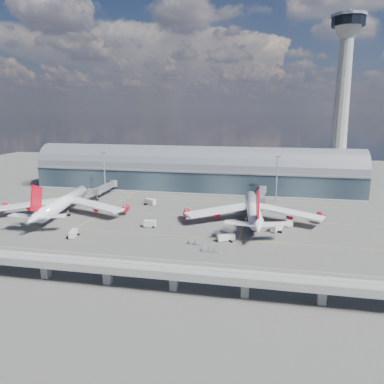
% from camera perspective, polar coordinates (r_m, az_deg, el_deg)
% --- Properties ---
extents(ground, '(500.00, 500.00, 0.00)m').
position_cam_1_polar(ground, '(163.90, -4.88, -5.35)').
color(ground, '#474744').
rests_on(ground, ground).
extents(taxi_lines, '(200.00, 80.12, 0.01)m').
position_cam_1_polar(taxi_lines, '(184.30, -2.96, -3.29)').
color(taxi_lines, gold).
rests_on(taxi_lines, ground).
extents(terminal, '(200.00, 30.00, 28.00)m').
position_cam_1_polar(terminal, '(235.11, 0.37, 3.01)').
color(terminal, '#202C36').
rests_on(terminal, ground).
extents(control_tower, '(19.00, 19.00, 103.00)m').
position_cam_1_polar(control_tower, '(236.18, 21.81, 12.00)').
color(control_tower, gray).
rests_on(control_tower, ground).
extents(guideway, '(220.00, 8.50, 7.20)m').
position_cam_1_polar(guideway, '(113.69, -12.81, -11.04)').
color(guideway, gray).
rests_on(guideway, ground).
extents(floodlight_mast_left, '(3.00, 0.70, 25.70)m').
position_cam_1_polar(floodlight_mast_left, '(228.25, -13.20, 2.97)').
color(floodlight_mast_left, gray).
rests_on(floodlight_mast_left, ground).
extents(floodlight_mast_right, '(3.00, 0.70, 25.70)m').
position_cam_1_polar(floodlight_mast_right, '(207.94, 12.79, 2.08)').
color(floodlight_mast_right, gray).
rests_on(floodlight_mast_right, ground).
extents(airliner_left, '(64.38, 67.73, 20.65)m').
position_cam_1_polar(airliner_left, '(190.42, -19.17, -1.63)').
color(airliner_left, white).
rests_on(airliner_left, ground).
extents(airliner_right, '(64.10, 67.02, 21.25)m').
position_cam_1_polar(airliner_right, '(171.07, 9.30, -2.78)').
color(airliner_right, white).
rests_on(airliner_right, ground).
extents(jet_bridge_left, '(4.40, 28.00, 7.25)m').
position_cam_1_polar(jet_bridge_left, '(227.34, -12.87, 0.78)').
color(jet_bridge_left, gray).
rests_on(jet_bridge_left, ground).
extents(jet_bridge_right, '(4.40, 32.00, 7.25)m').
position_cam_1_polar(jet_bridge_right, '(205.78, 10.63, -0.33)').
color(jet_bridge_right, gray).
rests_on(jet_bridge_right, ground).
extents(service_truck_0, '(3.61, 6.77, 2.67)m').
position_cam_1_polar(service_truck_0, '(158.06, -17.66, -6.06)').
color(service_truck_0, '#BCBCB7').
rests_on(service_truck_0, ground).
extents(service_truck_1, '(5.45, 3.05, 3.03)m').
position_cam_1_polar(service_truck_1, '(163.83, -6.41, -4.83)').
color(service_truck_1, '#BCBCB7').
rests_on(service_truck_1, ground).
extents(service_truck_2, '(7.06, 5.17, 2.53)m').
position_cam_1_polar(service_truck_2, '(146.95, 5.21, -6.94)').
color(service_truck_2, '#BCBCB7').
rests_on(service_truck_2, ground).
extents(service_truck_3, '(5.13, 6.76, 3.07)m').
position_cam_1_polar(service_truck_3, '(161.36, 12.75, -5.32)').
color(service_truck_3, '#BCBCB7').
rests_on(service_truck_3, ground).
extents(service_truck_4, '(3.86, 5.32, 2.81)m').
position_cam_1_polar(service_truck_4, '(169.70, 14.44, -4.58)').
color(service_truck_4, '#BCBCB7').
rests_on(service_truck_4, ground).
extents(service_truck_5, '(6.90, 4.99, 3.12)m').
position_cam_1_polar(service_truck_5, '(201.82, -6.41, -1.49)').
color(service_truck_5, '#BCBCB7').
rests_on(service_truck_5, ground).
extents(cargo_train_0, '(5.15, 2.43, 1.68)m').
position_cam_1_polar(cargo_train_0, '(143.14, 0.50, -7.61)').
color(cargo_train_0, gray).
rests_on(cargo_train_0, ground).
extents(cargo_train_1, '(7.87, 2.16, 1.74)m').
position_cam_1_polar(cargo_train_1, '(120.91, 3.18, -11.52)').
color(cargo_train_1, gray).
rests_on(cargo_train_1, ground).
extents(cargo_train_2, '(6.60, 1.67, 1.46)m').
position_cam_1_polar(cargo_train_2, '(135.81, 2.94, -8.82)').
color(cargo_train_2, gray).
rests_on(cargo_train_2, ground).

